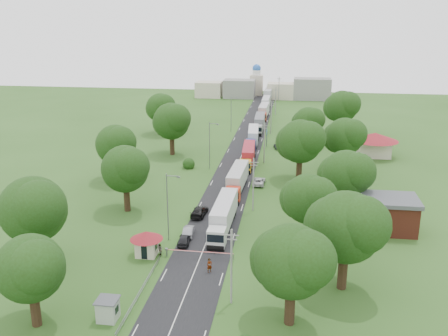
% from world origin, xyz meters
% --- Properties ---
extents(ground, '(260.00, 260.00, 0.00)m').
position_xyz_m(ground, '(0.00, 0.00, 0.00)').
color(ground, '#294E1A').
rests_on(ground, ground).
extents(road, '(8.00, 200.00, 0.04)m').
position_xyz_m(road, '(0.00, 20.00, 0.00)').
color(road, black).
rests_on(road, ground).
extents(boom_barrier, '(9.22, 0.35, 1.18)m').
position_xyz_m(boom_barrier, '(-1.36, -25.00, 0.89)').
color(boom_barrier, slate).
rests_on(boom_barrier, ground).
extents(guard_booth, '(4.40, 4.40, 3.45)m').
position_xyz_m(guard_booth, '(-7.20, -25.00, 2.16)').
color(guard_booth, beige).
rests_on(guard_booth, ground).
extents(kiosk, '(2.30, 2.30, 2.41)m').
position_xyz_m(kiosk, '(-7.00, -40.00, 1.23)').
color(kiosk, '#99A593').
rests_on(kiosk, ground).
extents(guard_rail, '(0.10, 17.00, 1.70)m').
position_xyz_m(guard_rail, '(-5.00, -35.00, 0.00)').
color(guard_rail, slate).
rests_on(guard_rail, ground).
extents(info_sign, '(0.12, 3.10, 4.10)m').
position_xyz_m(info_sign, '(5.20, 35.00, 3.00)').
color(info_sign, slate).
rests_on(info_sign, ground).
extents(pole_0, '(1.60, 0.24, 9.00)m').
position_xyz_m(pole_0, '(5.50, -35.00, 4.68)').
color(pole_0, gray).
rests_on(pole_0, ground).
extents(pole_1, '(1.60, 0.24, 9.00)m').
position_xyz_m(pole_1, '(5.50, -7.00, 4.68)').
color(pole_1, gray).
rests_on(pole_1, ground).
extents(pole_2, '(1.60, 0.24, 9.00)m').
position_xyz_m(pole_2, '(5.50, 21.00, 4.68)').
color(pole_2, gray).
rests_on(pole_2, ground).
extents(pole_3, '(1.60, 0.24, 9.00)m').
position_xyz_m(pole_3, '(5.50, 49.00, 4.68)').
color(pole_3, gray).
rests_on(pole_3, ground).
extents(pole_4, '(1.60, 0.24, 9.00)m').
position_xyz_m(pole_4, '(5.50, 77.00, 4.68)').
color(pole_4, gray).
rests_on(pole_4, ground).
extents(pole_5, '(1.60, 0.24, 9.00)m').
position_xyz_m(pole_5, '(5.50, 105.00, 4.68)').
color(pole_5, gray).
rests_on(pole_5, ground).
extents(lamp_0, '(2.03, 0.22, 10.00)m').
position_xyz_m(lamp_0, '(-5.35, -20.00, 5.55)').
color(lamp_0, slate).
rests_on(lamp_0, ground).
extents(lamp_1, '(2.03, 0.22, 10.00)m').
position_xyz_m(lamp_1, '(-5.35, 15.00, 5.55)').
color(lamp_1, slate).
rests_on(lamp_1, ground).
extents(lamp_2, '(2.03, 0.22, 10.00)m').
position_xyz_m(lamp_2, '(-5.35, 50.00, 5.55)').
color(lamp_2, slate).
rests_on(lamp_2, ground).
extents(tree_0, '(8.80, 8.80, 11.07)m').
position_xyz_m(tree_0, '(11.99, -37.84, 7.22)').
color(tree_0, '#382616').
rests_on(tree_0, ground).
extents(tree_1, '(9.60, 9.60, 12.05)m').
position_xyz_m(tree_1, '(17.99, -29.83, 7.85)').
color(tree_1, '#382616').
rests_on(tree_1, ground).
extents(tree_2, '(8.00, 8.00, 10.10)m').
position_xyz_m(tree_2, '(13.99, -17.86, 6.60)').
color(tree_2, '#382616').
rests_on(tree_2, ground).
extents(tree_3, '(8.80, 8.80, 11.07)m').
position_xyz_m(tree_3, '(19.99, -7.84, 7.22)').
color(tree_3, '#382616').
rests_on(tree_3, ground).
extents(tree_4, '(9.60, 9.60, 12.05)m').
position_xyz_m(tree_4, '(12.99, 10.17, 7.85)').
color(tree_4, '#382616').
rests_on(tree_4, ground).
extents(tree_5, '(8.80, 8.80, 11.07)m').
position_xyz_m(tree_5, '(21.99, 18.16, 7.22)').
color(tree_5, '#382616').
rests_on(tree_5, ground).
extents(tree_6, '(8.00, 8.00, 10.10)m').
position_xyz_m(tree_6, '(14.99, 35.14, 6.60)').
color(tree_6, '#382616').
rests_on(tree_6, ground).
extents(tree_7, '(9.60, 9.60, 12.05)m').
position_xyz_m(tree_7, '(23.99, 50.17, 7.85)').
color(tree_7, '#382616').
rests_on(tree_7, ground).
extents(tree_8, '(8.00, 8.00, 10.10)m').
position_xyz_m(tree_8, '(-14.01, -41.86, 6.60)').
color(tree_8, '#382616').
rests_on(tree_8, ground).
extents(tree_9, '(9.60, 9.60, 12.05)m').
position_xyz_m(tree_9, '(-20.01, -29.83, 7.85)').
color(tree_9, '#382616').
rests_on(tree_9, ground).
extents(tree_10, '(8.80, 8.80, 11.07)m').
position_xyz_m(tree_10, '(-15.01, -9.84, 7.22)').
color(tree_10, '#382616').
rests_on(tree_10, ground).
extents(tree_11, '(8.80, 8.80, 11.07)m').
position_xyz_m(tree_11, '(-22.01, 5.16, 7.22)').
color(tree_11, '#382616').
rests_on(tree_11, ground).
extents(tree_12, '(9.60, 9.60, 12.05)m').
position_xyz_m(tree_12, '(-16.01, 25.17, 7.85)').
color(tree_12, '#382616').
rests_on(tree_12, ground).
extents(tree_13, '(8.80, 8.80, 11.07)m').
position_xyz_m(tree_13, '(-24.01, 45.16, 7.22)').
color(tree_13, '#382616').
rests_on(tree_13, ground).
extents(house_brick, '(8.60, 6.60, 5.20)m').
position_xyz_m(house_brick, '(26.00, -12.00, 2.65)').
color(house_brick, maroon).
rests_on(house_brick, ground).
extents(house_cream, '(10.08, 10.08, 5.80)m').
position_xyz_m(house_cream, '(30.00, 30.00, 3.64)').
color(house_cream, beige).
rests_on(house_cream, ground).
extents(distant_town, '(52.00, 8.00, 8.00)m').
position_xyz_m(distant_town, '(0.68, 110.00, 3.49)').
color(distant_town, gray).
rests_on(distant_town, ground).
extents(church, '(5.00, 5.00, 12.30)m').
position_xyz_m(church, '(-4.00, 118.00, 5.39)').
color(church, beige).
rests_on(church, ground).
extents(truck_0, '(2.71, 14.96, 4.15)m').
position_xyz_m(truck_0, '(1.73, -15.09, 2.20)').
color(truck_0, silver).
rests_on(truck_0, ground).
extents(truck_1, '(2.93, 14.69, 4.06)m').
position_xyz_m(truck_1, '(1.79, 2.03, 2.16)').
color(truck_1, red).
rests_on(truck_1, ground).
extents(truck_2, '(3.02, 14.23, 3.93)m').
position_xyz_m(truck_2, '(2.19, 19.27, 2.09)').
color(truck_2, '#F2AD1C').
rests_on(truck_2, ground).
extents(truck_3, '(3.22, 14.28, 3.94)m').
position_xyz_m(truck_3, '(1.69, 36.83, 2.09)').
color(truck_3, navy).
rests_on(truck_3, ground).
extents(truck_4, '(2.87, 14.76, 4.08)m').
position_xyz_m(truck_4, '(2.11, 53.09, 2.17)').
color(truck_4, '#ADADAD').
rests_on(truck_4, ground).
extents(truck_5, '(2.82, 14.63, 4.05)m').
position_xyz_m(truck_5, '(2.10, 70.95, 2.15)').
color(truck_5, red).
rests_on(truck_5, ground).
extents(truck_6, '(2.40, 13.70, 3.80)m').
position_xyz_m(truck_6, '(1.81, 85.99, 2.01)').
color(truck_6, '#296D2C').
rests_on(truck_6, ground).
extents(truck_7, '(3.12, 15.48, 4.28)m').
position_xyz_m(truck_7, '(1.61, 105.09, 2.27)').
color(truck_7, '#B0B0B0').
rests_on(truck_7, ground).
extents(truck_8, '(2.94, 13.73, 3.79)m').
position_xyz_m(truck_8, '(1.66, 120.75, 2.01)').
color(truck_8, brown).
rests_on(truck_8, ground).
extents(car_lane_front, '(1.90, 4.16, 1.38)m').
position_xyz_m(car_lane_front, '(-3.00, -20.94, 0.69)').
color(car_lane_front, black).
rests_on(car_lane_front, ground).
extents(car_lane_mid, '(1.72, 4.14, 1.33)m').
position_xyz_m(car_lane_mid, '(-2.99, -18.00, 0.67)').
color(car_lane_mid, gray).
rests_on(car_lane_mid, ground).
extents(car_lane_rear, '(2.40, 5.27, 1.49)m').
position_xyz_m(car_lane_rear, '(-2.83, -10.46, 0.75)').
color(car_lane_rear, black).
rests_on(car_lane_rear, ground).
extents(car_verge_near, '(2.37, 4.85, 1.33)m').
position_xyz_m(car_verge_near, '(5.50, 6.30, 0.66)').
color(car_verge_near, silver).
rests_on(car_verge_near, ground).
extents(car_verge_far, '(2.44, 4.23, 1.35)m').
position_xyz_m(car_verge_far, '(8.00, 33.73, 0.68)').
color(car_verge_far, '#505357').
rests_on(car_verge_far, ground).
extents(pedestrian_near, '(0.82, 0.74, 1.89)m').
position_xyz_m(pedestrian_near, '(1.92, -28.50, 0.94)').
color(pedestrian_near, gray).
rests_on(pedestrian_near, ground).
extents(pedestrian_booth, '(1.02, 1.06, 1.72)m').
position_xyz_m(pedestrian_booth, '(-5.42, -25.11, 0.86)').
color(pedestrian_booth, gray).
rests_on(pedestrian_booth, ground).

